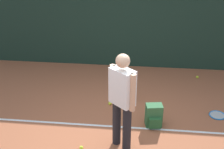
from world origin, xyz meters
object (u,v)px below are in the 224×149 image
object	(u,v)px
tennis_player	(122,97)
tennis_ball_by_fence	(81,148)
tennis_racket	(219,115)
tennis_ball_mid_court	(110,103)
tennis_ball_near_player	(197,77)
backpack	(154,116)
water_bottle	(134,95)

from	to	relation	value
tennis_player	tennis_ball_by_fence	xyz separation A→B (m)	(-0.66, -0.16, -0.93)
tennis_player	tennis_racket	xyz separation A→B (m)	(1.85, 1.11, -0.95)
tennis_ball_mid_court	tennis_ball_by_fence	bearing A→B (deg)	-102.59
tennis_ball_near_player	backpack	bearing A→B (deg)	-118.24
tennis_racket	tennis_ball_mid_court	bearing A→B (deg)	-16.96
tennis_racket	tennis_ball_near_player	size ratio (longest dim) A/B	9.64
tennis_ball_near_player	water_bottle	xyz separation A→B (m)	(-1.52, -1.20, 0.10)
tennis_player	tennis_ball_near_player	size ratio (longest dim) A/B	25.76
tennis_racket	backpack	distance (m)	1.39
tennis_racket	water_bottle	size ratio (longest dim) A/B	2.32
tennis_ball_by_fence	tennis_ball_mid_court	size ratio (longest dim) A/B	1.00
tennis_player	tennis_ball_near_player	world-z (taller)	tennis_player
tennis_ball_by_fence	tennis_ball_near_player	bearing A→B (deg)	51.05
tennis_player	water_bottle	size ratio (longest dim) A/B	6.20
tennis_ball_near_player	tennis_racket	bearing A→B (deg)	-83.37
tennis_racket	tennis_ball_by_fence	xyz separation A→B (m)	(-2.52, -1.27, 0.02)
tennis_racket	backpack	xyz separation A→B (m)	(-1.30, -0.47, 0.20)
tennis_player	tennis_ball_mid_court	size ratio (longest dim) A/B	25.76
backpack	tennis_ball_by_fence	xyz separation A→B (m)	(-1.22, -0.81, -0.18)
backpack	tennis_ball_by_fence	size ratio (longest dim) A/B	6.67
tennis_racket	tennis_ball_mid_court	distance (m)	2.20
tennis_racket	tennis_ball_near_player	bearing A→B (deg)	-96.00
tennis_ball_by_fence	water_bottle	distance (m)	1.87
tennis_player	tennis_ball_by_fence	world-z (taller)	tennis_player
tennis_ball_mid_court	tennis_player	bearing A→B (deg)	-75.05
backpack	tennis_ball_by_fence	distance (m)	1.47
tennis_ball_near_player	tennis_player	bearing A→B (deg)	-121.52
tennis_ball_mid_court	water_bottle	bearing A→B (deg)	26.36
tennis_ball_by_fence	tennis_ball_mid_court	world-z (taller)	same
backpack	tennis_ball_near_player	distance (m)	2.36
tennis_ball_by_fence	tennis_racket	bearing A→B (deg)	26.86
tennis_ball_near_player	tennis_ball_by_fence	world-z (taller)	same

